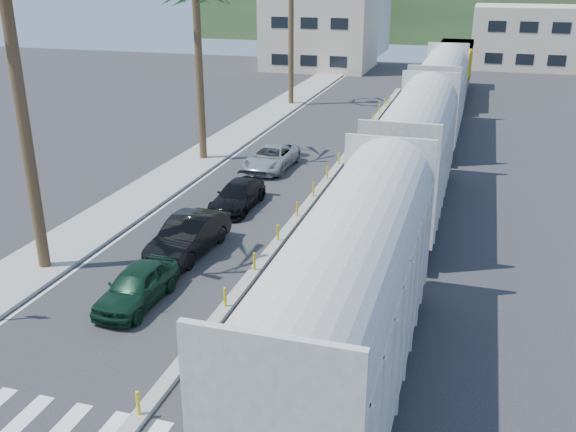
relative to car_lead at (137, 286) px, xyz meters
The scene contains 13 objects.
ground 5.57m from the car_lead, 55.63° to the right, with size 140.00×140.00×0.00m, color #28282B.
sidewalk 21.15m from the car_lead, 104.75° to the left, with size 3.00×90.00×0.15m, color gray.
rails 24.82m from the car_lead, 70.90° to the left, with size 1.56×100.00×0.06m.
median 15.72m from the car_lead, 78.55° to the left, with size 0.45×60.00×0.85m.
lane_markings 20.47m from the car_lead, 87.29° to the left, with size 9.42×90.00×0.01m.
freight_train 19.38m from the car_lead, 65.06° to the left, with size 3.00×60.94×5.85m.
buildings 67.28m from the car_lead, 92.81° to the left, with size 38.00×27.00×10.00m.
hillside 95.64m from the car_lead, 88.13° to the left, with size 80.00×20.00×12.00m, color #385628.
car_lead is the anchor object (origin of this frame).
car_second 4.40m from the car_lead, 91.02° to the left, with size 1.94×4.87×1.57m, color black.
car_third 10.08m from the car_lead, 90.50° to the left, with size 1.82×4.42×1.28m, color black.
car_rear 16.87m from the car_lead, 91.94° to the left, with size 2.45×5.00×1.37m, color #ADB0B2.
cyclist 7.67m from the car_lead, 43.98° to the right, with size 1.30×2.12×2.28m.
Camera 1 is at (7.68, -13.03, 11.01)m, focal length 40.00 mm.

